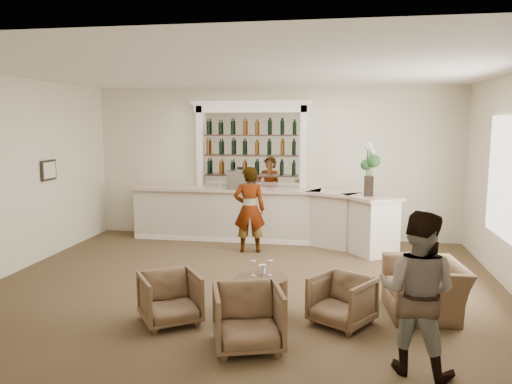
# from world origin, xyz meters

# --- Properties ---
(ground) EXTENTS (8.00, 8.00, 0.00)m
(ground) POSITION_xyz_m (0.00, 0.00, 0.00)
(ground) COLOR brown
(ground) RESTS_ON ground
(room_shell) EXTENTS (8.04, 7.02, 3.32)m
(room_shell) POSITION_xyz_m (0.16, 0.71, 2.34)
(room_shell) COLOR beige
(room_shell) RESTS_ON ground
(bar_counter) EXTENTS (5.72, 1.80, 1.14)m
(bar_counter) POSITION_xyz_m (-0.16, 3.00, 0.57)
(bar_counter) COLOR silver
(bar_counter) RESTS_ON ground
(back_bar_alcove) EXTENTS (2.64, 0.25, 3.00)m
(back_bar_alcove) POSITION_xyz_m (-0.50, 3.41, 2.03)
(back_bar_alcove) COLOR white
(back_bar_alcove) RESTS_ON ground
(cocktail_table) EXTENTS (0.70, 0.70, 0.50)m
(cocktail_table) POSITION_xyz_m (0.44, -0.99, 0.25)
(cocktail_table) COLOR #523623
(cocktail_table) RESTS_ON ground
(sommelier) EXTENTS (0.68, 0.51, 1.70)m
(sommelier) POSITION_xyz_m (-0.30, 2.12, 0.85)
(sommelier) COLOR gray
(sommelier) RESTS_ON ground
(guest) EXTENTS (0.99, 0.89, 1.68)m
(guest) POSITION_xyz_m (2.24, -2.28, 0.84)
(guest) COLOR gray
(guest) RESTS_ON ground
(armchair_left) EXTENTS (0.98, 0.99, 0.65)m
(armchair_left) POSITION_xyz_m (-0.66, -1.52, 0.33)
(armchair_left) COLOR brown
(armchair_left) RESTS_ON ground
(armchair_center) EXTENTS (0.96, 0.98, 0.71)m
(armchair_center) POSITION_xyz_m (0.45, -2.05, 0.36)
(armchair_center) COLOR brown
(armchair_center) RESTS_ON ground
(armchair_right) EXTENTS (0.94, 0.95, 0.63)m
(armchair_right) POSITION_xyz_m (1.50, -1.20, 0.32)
(armchair_right) COLOR brown
(armchair_right) RESTS_ON ground
(armchair_far) EXTENTS (1.06, 1.18, 0.71)m
(armchair_far) POSITION_xyz_m (2.59, -0.66, 0.35)
(armchair_far) COLOR brown
(armchair_far) RESTS_ON ground
(espresso_machine) EXTENTS (0.45, 0.38, 0.39)m
(espresso_machine) POSITION_xyz_m (-0.69, 2.92, 1.34)
(espresso_machine) COLOR #B2B1B6
(espresso_machine) RESTS_ON bar_counter
(flower_vase) EXTENTS (0.27, 0.27, 1.02)m
(flower_vase) POSITION_xyz_m (1.98, 2.36, 1.71)
(flower_vase) COLOR black
(flower_vase) RESTS_ON bar_counter
(wine_glass_bar_left) EXTENTS (0.07, 0.07, 0.21)m
(wine_glass_bar_left) POSITION_xyz_m (-1.08, 2.92, 1.25)
(wine_glass_bar_left) COLOR white
(wine_glass_bar_left) RESTS_ON bar_counter
(wine_glass_bar_right) EXTENTS (0.07, 0.07, 0.21)m
(wine_glass_bar_right) POSITION_xyz_m (-0.82, 2.96, 1.25)
(wine_glass_bar_right) COLOR white
(wine_glass_bar_right) RESTS_ON bar_counter
(wine_glass_tbl_a) EXTENTS (0.07, 0.07, 0.21)m
(wine_glass_tbl_a) POSITION_xyz_m (0.32, -0.96, 0.60)
(wine_glass_tbl_a) COLOR white
(wine_glass_tbl_a) RESTS_ON cocktail_table
(wine_glass_tbl_b) EXTENTS (0.07, 0.07, 0.21)m
(wine_glass_tbl_b) POSITION_xyz_m (0.54, -0.91, 0.60)
(wine_glass_tbl_b) COLOR white
(wine_glass_tbl_b) RESTS_ON cocktail_table
(wine_glass_tbl_c) EXTENTS (0.07, 0.07, 0.21)m
(wine_glass_tbl_c) POSITION_xyz_m (0.48, -1.12, 0.60)
(wine_glass_tbl_c) COLOR white
(wine_glass_tbl_c) RESTS_ON cocktail_table
(napkin_holder) EXTENTS (0.08, 0.08, 0.12)m
(napkin_holder) POSITION_xyz_m (0.42, -0.85, 0.56)
(napkin_holder) COLOR white
(napkin_holder) RESTS_ON cocktail_table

